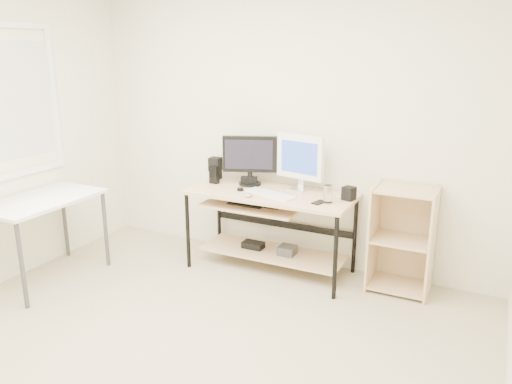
{
  "coord_description": "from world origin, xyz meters",
  "views": [
    {
      "loc": [
        1.79,
        -2.24,
        1.97
      ],
      "look_at": [
        0.03,
        1.3,
        0.85
      ],
      "focal_mm": 35.0,
      "sensor_mm": 36.0,
      "label": 1
    }
  ],
  "objects_px": {
    "black_monitor": "(250,157)",
    "white_imac": "(300,159)",
    "desk": "(268,214)",
    "audio_controller": "(214,175)",
    "shelf_unit": "(403,238)",
    "side_table": "(42,207)"
  },
  "relations": [
    {
      "from": "desk",
      "to": "shelf_unit",
      "type": "relative_size",
      "value": 1.67
    },
    {
      "from": "white_imac",
      "to": "side_table",
      "type": "bearing_deg",
      "value": -134.36
    },
    {
      "from": "side_table",
      "to": "black_monitor",
      "type": "xyz_separation_m",
      "value": [
        1.4,
        1.2,
        0.34
      ]
    },
    {
      "from": "desk",
      "to": "white_imac",
      "type": "distance_m",
      "value": 0.58
    },
    {
      "from": "side_table",
      "to": "white_imac",
      "type": "bearing_deg",
      "value": 33.23
    },
    {
      "from": "black_monitor",
      "to": "white_imac",
      "type": "xyz_separation_m",
      "value": [
        0.48,
        0.03,
        0.03
      ]
    },
    {
      "from": "desk",
      "to": "black_monitor",
      "type": "xyz_separation_m",
      "value": [
        -0.26,
        0.14,
        0.48
      ]
    },
    {
      "from": "shelf_unit",
      "to": "white_imac",
      "type": "relative_size",
      "value": 1.79
    },
    {
      "from": "desk",
      "to": "audio_controller",
      "type": "height_order",
      "value": "audio_controller"
    },
    {
      "from": "desk",
      "to": "side_table",
      "type": "height_order",
      "value": "same"
    },
    {
      "from": "white_imac",
      "to": "audio_controller",
      "type": "distance_m",
      "value": 0.85
    },
    {
      "from": "desk",
      "to": "white_imac",
      "type": "relative_size",
      "value": 2.98
    },
    {
      "from": "shelf_unit",
      "to": "black_monitor",
      "type": "bearing_deg",
      "value": -179.23
    },
    {
      "from": "black_monitor",
      "to": "audio_controller",
      "type": "relative_size",
      "value": 2.89
    },
    {
      "from": "shelf_unit",
      "to": "black_monitor",
      "type": "relative_size",
      "value": 1.84
    },
    {
      "from": "desk",
      "to": "white_imac",
      "type": "xyz_separation_m",
      "value": [
        0.23,
        0.17,
        0.5
      ]
    },
    {
      "from": "side_table",
      "to": "audio_controller",
      "type": "relative_size",
      "value": 5.9
    },
    {
      "from": "white_imac",
      "to": "desk",
      "type": "bearing_deg",
      "value": -130.44
    },
    {
      "from": "desk",
      "to": "audio_controller",
      "type": "bearing_deg",
      "value": 176.37
    },
    {
      "from": "white_imac",
      "to": "audio_controller",
      "type": "bearing_deg",
      "value": -158.04
    },
    {
      "from": "side_table",
      "to": "black_monitor",
      "type": "height_order",
      "value": "black_monitor"
    },
    {
      "from": "audio_controller",
      "to": "shelf_unit",
      "type": "bearing_deg",
      "value": 7.98
    }
  ]
}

